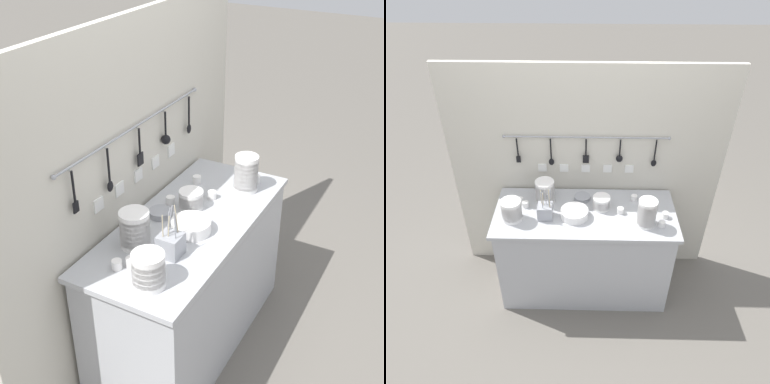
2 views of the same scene
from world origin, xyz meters
The scene contains 17 objects.
ground_plane centered at (0.00, 0.00, 0.00)m, with size 20.00×20.00×0.00m, color #666059.
counter centered at (0.00, 0.00, 0.43)m, with size 1.43×0.62×0.85m.
back_wall centered at (0.00, 0.34, 0.96)m, with size 2.23×0.09×1.92m.
bowl_stack_wide_centre centered at (-0.56, -0.09, 0.94)m, with size 0.15×0.15×0.18m.
bowl_stack_nested_right centered at (-0.32, 0.13, 0.95)m, with size 0.15×0.15×0.20m.
bowl_stack_tall_left centered at (0.13, 0.06, 0.91)m, with size 0.14×0.14×0.11m.
bowl_stack_short_front centered at (0.46, -0.13, 0.96)m, with size 0.14×0.14×0.23m.
plate_stack centered at (-0.08, -0.05, 0.89)m, with size 0.21×0.21×0.07m.
steel_mixing_bowl centered at (-0.02, 0.17, 0.87)m, with size 0.13×0.13×0.03m.
cutlery_caddy centered at (-0.31, -0.06, 0.91)m, with size 0.11×0.11×0.27m.
cup_edge_far centered at (0.40, 0.16, 0.88)m, with size 0.05×0.05×0.05m.
cup_back_left centered at (-0.48, 0.06, 0.88)m, with size 0.05×0.05×0.05m.
cup_front_left centered at (0.28, 0.00, 0.88)m, with size 0.05×0.05×0.05m.
cup_centre centered at (-0.53, 0.11, 0.88)m, with size 0.05×0.05×0.05m.
cup_edge_near centered at (0.62, -0.05, 0.88)m, with size 0.05×0.05×0.05m.
cup_back_right centered at (0.11, 0.18, 0.88)m, with size 0.05×0.05×0.05m.
cup_front_right centered at (0.58, -0.15, 0.88)m, with size 0.05×0.05×0.05m.
Camera 1 is at (-2.13, -1.17, 2.43)m, focal length 50.00 mm.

